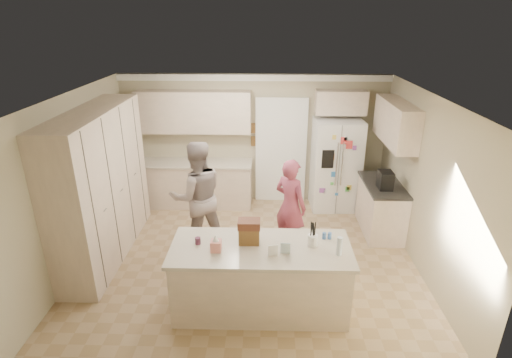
{
  "coord_description": "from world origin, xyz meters",
  "views": [
    {
      "loc": [
        0.26,
        -5.4,
        3.62
      ],
      "look_at": [
        0.1,
        0.35,
        1.25
      ],
      "focal_mm": 28.0,
      "sensor_mm": 36.0,
      "label": 1
    }
  ],
  "objects_px": {
    "teen_boy": "(198,196)",
    "teen_girl": "(290,205)",
    "utensil_crock": "(313,240)",
    "coffee_maker": "(385,180)",
    "dollhouse_body": "(249,235)",
    "tissue_box": "(216,246)",
    "refrigerator": "(336,165)",
    "island_base": "(261,279)"
  },
  "relations": [
    {
      "from": "island_base",
      "to": "refrigerator",
      "type": "bearing_deg",
      "value": 65.19
    },
    {
      "from": "refrigerator",
      "to": "teen_girl",
      "type": "distance_m",
      "value": 1.87
    },
    {
      "from": "coffee_maker",
      "to": "teen_boy",
      "type": "distance_m",
      "value": 3.12
    },
    {
      "from": "refrigerator",
      "to": "dollhouse_body",
      "type": "xyz_separation_m",
      "value": [
        -1.57,
        -2.97,
        0.14
      ]
    },
    {
      "from": "island_base",
      "to": "teen_girl",
      "type": "height_order",
      "value": "teen_girl"
    },
    {
      "from": "coffee_maker",
      "to": "utensil_crock",
      "type": "xyz_separation_m",
      "value": [
        -1.4,
        -1.85,
        -0.07
      ]
    },
    {
      "from": "tissue_box",
      "to": "teen_girl",
      "type": "xyz_separation_m",
      "value": [
        1.0,
        1.57,
        -0.21
      ]
    },
    {
      "from": "island_base",
      "to": "dollhouse_body",
      "type": "relative_size",
      "value": 8.46
    },
    {
      "from": "coffee_maker",
      "to": "utensil_crock",
      "type": "distance_m",
      "value": 2.32
    },
    {
      "from": "tissue_box",
      "to": "teen_boy",
      "type": "relative_size",
      "value": 0.08
    },
    {
      "from": "coffee_maker",
      "to": "tissue_box",
      "type": "xyz_separation_m",
      "value": [
        -2.6,
        -2.0,
        -0.07
      ]
    },
    {
      "from": "utensil_crock",
      "to": "dollhouse_body",
      "type": "relative_size",
      "value": 0.58
    },
    {
      "from": "island_base",
      "to": "coffee_maker",
      "type": "bearing_deg",
      "value": 42.83
    },
    {
      "from": "refrigerator",
      "to": "dollhouse_body",
      "type": "relative_size",
      "value": 6.92
    },
    {
      "from": "coffee_maker",
      "to": "teen_girl",
      "type": "bearing_deg",
      "value": -165.0
    },
    {
      "from": "coffee_maker",
      "to": "refrigerator",
      "type": "bearing_deg",
      "value": 118.45
    },
    {
      "from": "refrigerator",
      "to": "teen_boy",
      "type": "xyz_separation_m",
      "value": [
        -2.46,
        -1.58,
        0.02
      ]
    },
    {
      "from": "dollhouse_body",
      "to": "coffee_maker",
      "type": "bearing_deg",
      "value": 39.29
    },
    {
      "from": "dollhouse_body",
      "to": "teen_boy",
      "type": "relative_size",
      "value": 0.14
    },
    {
      "from": "island_base",
      "to": "teen_boy",
      "type": "relative_size",
      "value": 1.2
    },
    {
      "from": "tissue_box",
      "to": "dollhouse_body",
      "type": "xyz_separation_m",
      "value": [
        0.4,
        0.2,
        0.04
      ]
    },
    {
      "from": "coffee_maker",
      "to": "teen_boy",
      "type": "xyz_separation_m",
      "value": [
        -3.09,
        -0.41,
        -0.15
      ]
    },
    {
      "from": "teen_boy",
      "to": "refrigerator",
      "type": "bearing_deg",
      "value": -167.94
    },
    {
      "from": "utensil_crock",
      "to": "teen_boy",
      "type": "xyz_separation_m",
      "value": [
        -1.69,
        1.44,
        -0.08
      ]
    },
    {
      "from": "coffee_maker",
      "to": "dollhouse_body",
      "type": "height_order",
      "value": "coffee_maker"
    },
    {
      "from": "teen_boy",
      "to": "teen_girl",
      "type": "xyz_separation_m",
      "value": [
        1.49,
        -0.02,
        -0.13
      ]
    },
    {
      "from": "island_base",
      "to": "teen_girl",
      "type": "distance_m",
      "value": 1.58
    },
    {
      "from": "dollhouse_body",
      "to": "tissue_box",
      "type": "bearing_deg",
      "value": -153.43
    },
    {
      "from": "island_base",
      "to": "utensil_crock",
      "type": "bearing_deg",
      "value": 4.4
    },
    {
      "from": "coffee_maker",
      "to": "utensil_crock",
      "type": "height_order",
      "value": "coffee_maker"
    },
    {
      "from": "dollhouse_body",
      "to": "teen_boy",
      "type": "height_order",
      "value": "teen_boy"
    },
    {
      "from": "utensil_crock",
      "to": "tissue_box",
      "type": "height_order",
      "value": "utensil_crock"
    },
    {
      "from": "utensil_crock",
      "to": "coffee_maker",
      "type": "bearing_deg",
      "value": 52.88
    },
    {
      "from": "teen_boy",
      "to": "dollhouse_body",
      "type": "bearing_deg",
      "value": 102.12
    },
    {
      "from": "tissue_box",
      "to": "island_base",
      "type": "bearing_deg",
      "value": 10.3
    },
    {
      "from": "refrigerator",
      "to": "coffee_maker",
      "type": "xyz_separation_m",
      "value": [
        0.63,
        -1.17,
        0.17
      ]
    },
    {
      "from": "island_base",
      "to": "teen_girl",
      "type": "xyz_separation_m",
      "value": [
        0.45,
        1.47,
        0.35
      ]
    },
    {
      "from": "utensil_crock",
      "to": "tissue_box",
      "type": "xyz_separation_m",
      "value": [
        -1.2,
        -0.15,
        -0.0
      ]
    },
    {
      "from": "coffee_maker",
      "to": "island_base",
      "type": "height_order",
      "value": "coffee_maker"
    },
    {
      "from": "tissue_box",
      "to": "dollhouse_body",
      "type": "relative_size",
      "value": 0.54
    },
    {
      "from": "refrigerator",
      "to": "utensil_crock",
      "type": "distance_m",
      "value": 3.11
    },
    {
      "from": "utensil_crock",
      "to": "teen_boy",
      "type": "relative_size",
      "value": 0.08
    }
  ]
}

